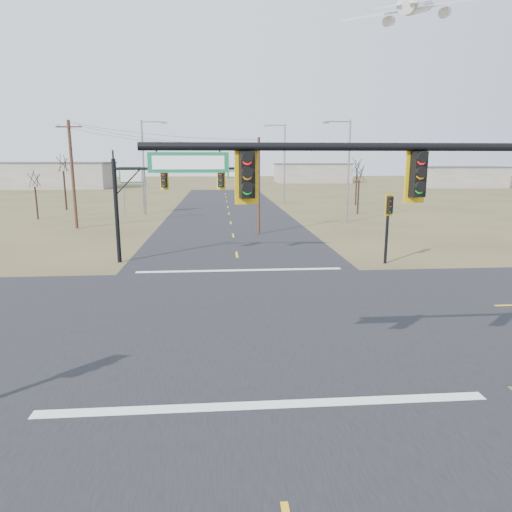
{
  "coord_description": "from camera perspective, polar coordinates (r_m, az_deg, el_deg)",
  "views": [
    {
      "loc": [
        -1.13,
        -18.42,
        6.4
      ],
      "look_at": [
        0.43,
        1.0,
        2.25
      ],
      "focal_mm": 32.0,
      "sensor_mm": 36.0,
      "label": 1
    }
  ],
  "objects": [
    {
      "name": "ground",
      "position": [
        19.53,
        -1.04,
        -7.11
      ],
      "size": [
        320.0,
        320.0,
        0.0
      ],
      "primitive_type": "plane",
      "color": "brown",
      "rests_on": "ground"
    },
    {
      "name": "road_ew",
      "position": [
        19.53,
        -1.04,
        -7.09
      ],
      "size": [
        160.0,
        14.0,
        0.02
      ],
      "primitive_type": "cube",
      "color": "black",
      "rests_on": "ground"
    },
    {
      "name": "road_ns",
      "position": [
        19.53,
        -1.04,
        -7.08
      ],
      "size": [
        14.0,
        160.0,
        0.02
      ],
      "primitive_type": "cube",
      "color": "black",
      "rests_on": "ground"
    },
    {
      "name": "stop_bar_near",
      "position": [
        12.69,
        1.19,
        -18.11
      ],
      "size": [
        12.0,
        0.4,
        0.01
      ],
      "primitive_type": "cube",
      "color": "silver",
      "rests_on": "road_ns"
    },
    {
      "name": "stop_bar_far",
      "position": [
        26.71,
        -2.04,
        -1.79
      ],
      "size": [
        12.0,
        0.4,
        0.01
      ],
      "primitive_type": "cube",
      "color": "silver",
      "rests_on": "road_ns"
    },
    {
      "name": "mast_arm_near",
      "position": [
        11.63,
        20.83,
        5.78
      ],
      "size": [
        10.54,
        0.51,
        7.27
      ],
      "rotation": [
        0.0,
        0.0,
        0.22
      ],
      "color": "black",
      "rests_on": "ground"
    },
    {
      "name": "mast_arm_far",
      "position": [
        29.06,
        -11.06,
        8.38
      ],
      "size": [
        8.83,
        0.56,
        6.44
      ],
      "rotation": [
        0.0,
        0.0,
        -0.34
      ],
      "color": "black",
      "rests_on": "ground"
    },
    {
      "name": "pedestal_signal_ne",
      "position": [
        29.09,
        16.27,
        5.22
      ],
      "size": [
        0.66,
        0.58,
        4.38
      ],
      "rotation": [
        0.0,
        0.0,
        0.36
      ],
      "color": "black",
      "rests_on": "ground"
    },
    {
      "name": "utility_pole_near",
      "position": [
        39.37,
        0.34,
        8.97
      ],
      "size": [
        1.96,
        0.69,
        8.21
      ],
      "rotation": [
        0.0,
        0.0,
        0.29
      ],
      "color": "#482D1F",
      "rests_on": "ground"
    },
    {
      "name": "utility_pole_far",
      "position": [
        45.97,
        -21.96,
        9.55
      ],
      "size": [
        2.41,
        0.44,
        9.87
      ],
      "rotation": [
        0.0,
        0.0,
        -0.13
      ],
      "color": "#482D1F",
      "rests_on": "ground"
    },
    {
      "name": "highway_sign",
      "position": [
        55.87,
        -15.17,
        9.09
      ],
      "size": [
        2.87,
        0.85,
        5.54
      ],
      "rotation": [
        0.0,
        0.0,
        0.27
      ],
      "color": "gray",
      "rests_on": "ground"
    },
    {
      "name": "streetlight_a",
      "position": [
        48.08,
        11.24,
        11.03
      ],
      "size": [
        2.87,
        0.35,
        10.27
      ],
      "rotation": [
        0.0,
        0.0,
        0.17
      ],
      "color": "gray",
      "rests_on": "ground"
    },
    {
      "name": "streetlight_b",
      "position": [
        67.51,
        3.37,
        11.97
      ],
      "size": [
        3.18,
        0.44,
        11.35
      ],
      "rotation": [
        0.0,
        0.0,
        -0.28
      ],
      "color": "gray",
      "rests_on": "ground"
    },
    {
      "name": "streetlight_c",
      "position": [
        55.69,
        -13.66,
        11.33
      ],
      "size": [
        3.0,
        0.27,
        10.81
      ],
      "rotation": [
        0.0,
        0.0,
        0.0
      ],
      "color": "gray",
      "rests_on": "ground"
    },
    {
      "name": "bare_tree_a",
      "position": [
        54.84,
        -26.0,
        8.71
      ],
      "size": [
        2.75,
        2.75,
        5.54
      ],
      "rotation": [
        0.0,
        0.0,
        -0.24
      ],
      "color": "black",
      "rests_on": "ground"
    },
    {
      "name": "bare_tree_b",
      "position": [
        63.6,
        -23.02,
        10.72
      ],
      "size": [
        3.42,
        3.42,
        7.51
      ],
      "rotation": [
        0.0,
        0.0,
        0.18
      ],
      "color": "black",
      "rests_on": "ground"
    },
    {
      "name": "bare_tree_c",
      "position": [
        55.56,
        12.79,
        10.19
      ],
      "size": [
        2.78,
        2.78,
        6.28
      ],
      "rotation": [
        0.0,
        0.0,
        0.05
      ],
      "color": "black",
      "rests_on": "ground"
    },
    {
      "name": "bare_tree_d",
      "position": [
        66.28,
        12.53,
        11.07
      ],
      "size": [
        3.38,
        3.38,
        7.0
      ],
      "rotation": [
        0.0,
        0.0,
        0.34
      ],
      "color": "black",
      "rests_on": "ground"
    },
    {
      "name": "warehouse_left",
      "position": [
        115.24,
        -24.64,
        9.12
      ],
      "size": [
        28.0,
        14.0,
        5.5
      ],
      "primitive_type": "cube",
      "color": "#A5A092",
      "rests_on": "ground"
    },
    {
      "name": "warehouse_mid",
      "position": [
        131.11,
        7.01,
        10.21
      ],
      "size": [
        20.0,
        12.0,
        5.0
      ],
      "primitive_type": "cube",
      "color": "#A5A092",
      "rests_on": "ground"
    },
    {
      "name": "warehouse_right",
      "position": [
        117.74,
        24.19,
        8.95
      ],
      "size": [
        18.0,
        10.0,
        4.5
      ],
      "primitive_type": "cube",
      "color": "#A5A092",
      "rests_on": "ground"
    },
    {
      "name": "jet_airliner",
      "position": [
        100.68,
        19.44,
        27.5
      ],
      "size": [
        26.47,
        26.8,
        13.19
      ],
      "rotation": [
        0.0,
        -0.29,
        0.95
      ],
      "color": "silver"
    }
  ]
}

